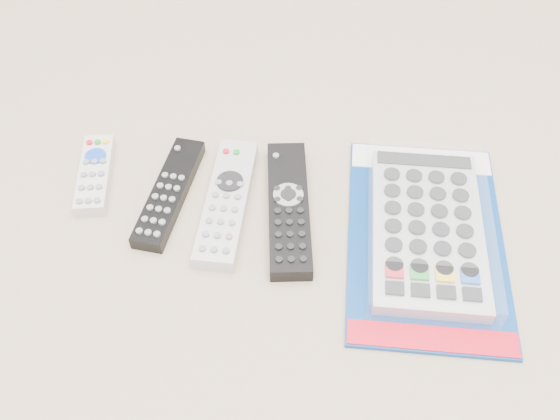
# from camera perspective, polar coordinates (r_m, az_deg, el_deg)

# --- Properties ---
(remote_small_grey) EXTENTS (0.06, 0.14, 0.02)m
(remote_small_grey) POSITION_cam_1_polar(r_m,az_deg,el_deg) (0.91, -16.57, 3.18)
(remote_small_grey) COLOR #BCBCBF
(remote_small_grey) RESTS_ON ground
(remote_slim_black) EXTENTS (0.07, 0.19, 0.02)m
(remote_slim_black) POSITION_cam_1_polar(r_m,az_deg,el_deg) (0.86, -10.09, 1.57)
(remote_slim_black) COLOR black
(remote_slim_black) RESTS_ON ground
(remote_silver_dvd) EXTENTS (0.06, 0.21, 0.02)m
(remote_silver_dvd) POSITION_cam_1_polar(r_m,az_deg,el_deg) (0.84, -4.88, 0.77)
(remote_silver_dvd) COLOR #BABABF
(remote_silver_dvd) RESTS_ON ground
(remote_large_black) EXTENTS (0.07, 0.23, 0.02)m
(remote_large_black) POSITION_cam_1_polar(r_m,az_deg,el_deg) (0.83, 0.79, 0.21)
(remote_large_black) COLOR black
(remote_large_black) RESTS_ON ground
(jumbo_remote_packaged) EXTENTS (0.21, 0.33, 0.04)m
(jumbo_remote_packaged) POSITION_cam_1_polar(r_m,az_deg,el_deg) (0.82, 13.33, -1.59)
(jumbo_remote_packaged) COLOR navy
(jumbo_remote_packaged) RESTS_ON ground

